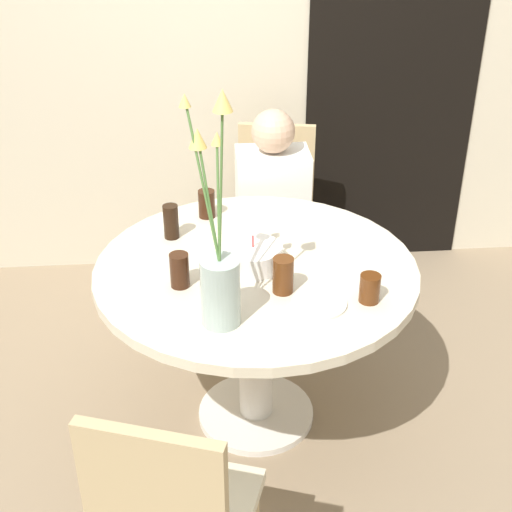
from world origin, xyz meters
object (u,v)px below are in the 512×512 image
Objects in this scene: chair_left_flank at (274,207)px; birthday_cake at (253,257)px; flower_vase at (219,270)px; drink_glass_0 at (171,222)px; person_guest at (272,223)px; side_plate at (319,304)px; drink_glass_1 at (370,288)px; drink_glass_3 at (180,270)px; drink_glass_5 at (283,275)px; drink_glass_2 at (207,204)px; drink_glass_4 at (222,269)px.

chair_left_flank reaches higher than birthday_cake.
drink_glass_0 is (-0.17, 0.58, -0.12)m from flower_vase.
birthday_cake is at bearing -100.93° from person_guest.
birthday_cake is 0.34m from side_plate.
drink_glass_1 is at bearing 7.78° from flower_vase.
drink_glass_1 is 1.12m from person_guest.
drink_glass_3 is at bearing 161.10° from side_plate.
drink_glass_5 is (-0.29, 0.08, 0.02)m from drink_glass_1.
side_plate is 1.62× the size of drink_glass_2.
drink_glass_0 reaches higher than drink_glass_3.
chair_left_flank is 7.16× the size of drink_glass_3.
drink_glass_2 is at bearing -112.38° from chair_left_flank.
birthday_cake is 2.16× the size of drink_glass_1.
drink_glass_5 reaches higher than birthday_cake.
flower_vase is 0.62m from drink_glass_0.
drink_glass_3 reaches higher than drink_glass_1.
flower_vase is at bearing -93.58° from chair_left_flank.
chair_left_flank reaches higher than drink_glass_0.
drink_glass_0 is 1.22× the size of drink_glass_4.
drink_glass_0 is 1.05× the size of drink_glass_5.
chair_left_flank is 1.01m from birthday_cake.
drink_glass_4 is at bearing 162.50° from drink_glass_1.
flower_vase reaches higher than drink_glass_5.
birthday_cake is at bearing 126.66° from side_plate.
birthday_cake is at bearing -69.27° from drink_glass_2.
flower_vase reaches higher than drink_glass_0.
chair_left_flank reaches higher than drink_glass_5.
flower_vase is at bearing -145.64° from drink_glass_5.
person_guest reaches higher than drink_glass_0.
drink_glass_4 is at bearing 152.38° from side_plate.
person_guest reaches higher than drink_glass_1.
person_guest is (-0.05, 1.07, -0.24)m from side_plate.
drink_glass_3 is at bearing 121.34° from flower_vase.
drink_glass_1 is at bearing -78.21° from person_guest.
person_guest is at bearing 86.25° from drink_glass_5.
side_plate is 0.36m from drink_glass_4.
flower_vase is 7.57× the size of drink_glass_1.
drink_glass_3 is (-0.45, -1.07, 0.29)m from chair_left_flank.
flower_vase is at bearing -170.14° from side_plate.
drink_glass_1 is 0.89× the size of drink_glass_4.
chair_left_flank is 1.20m from drink_glass_3.
drink_glass_0 reaches higher than birthday_cake.
chair_left_flank is 0.16m from person_guest.
person_guest is (0.15, 0.80, -0.28)m from birthday_cake.
drink_glass_1 is (0.17, 0.01, 0.05)m from side_plate.
drink_glass_1 is 0.09× the size of person_guest.
side_plate is at bearing -62.44° from drink_glass_2.
drink_glass_3 is 0.15m from drink_glass_4.
birthday_cake is 0.16m from drink_glass_4.
person_guest is at bearing 50.26° from drink_glass_0.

